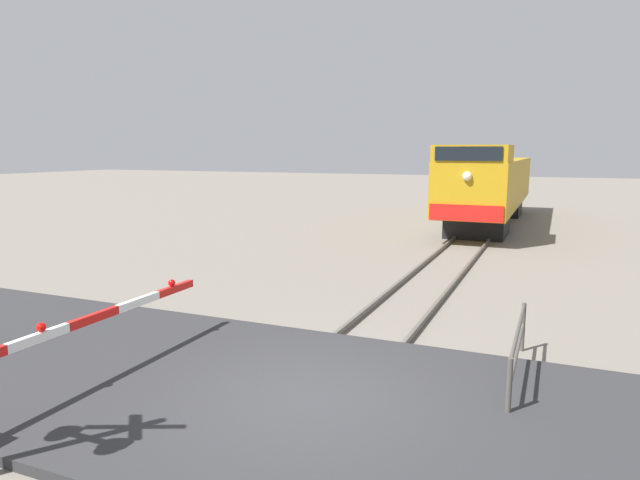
# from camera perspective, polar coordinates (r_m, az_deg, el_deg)

# --- Properties ---
(ground_plane) EXTENTS (160.00, 160.00, 0.00)m
(ground_plane) POSITION_cam_1_polar(r_m,az_deg,el_deg) (8.84, -1.45, -16.56)
(ground_plane) COLOR slate
(rail_track_left) EXTENTS (0.08, 80.00, 0.15)m
(rail_track_left) POSITION_cam_1_polar(r_m,az_deg,el_deg) (9.11, -5.71, -15.29)
(rail_track_left) COLOR #59544C
(rail_track_left) RESTS_ON ground_plane
(rail_track_right) EXTENTS (0.08, 80.00, 0.15)m
(rail_track_right) POSITION_cam_1_polar(r_m,az_deg,el_deg) (8.57, 3.12, -16.90)
(rail_track_right) COLOR #59544C
(rail_track_right) RESTS_ON ground_plane
(road_surface) EXTENTS (36.00, 5.93, 0.15)m
(road_surface) POSITION_cam_1_polar(r_m,az_deg,el_deg) (8.81, -1.45, -16.11)
(road_surface) COLOR #2D2D30
(road_surface) RESTS_ON ground_plane
(locomotive) EXTENTS (2.99, 16.32, 4.03)m
(locomotive) POSITION_cam_1_polar(r_m,az_deg,el_deg) (30.32, 16.84, 5.35)
(locomotive) COLOR black
(locomotive) RESTS_ON ground_plane
(guard_railing) EXTENTS (0.08, 3.20, 0.95)m
(guard_railing) POSITION_cam_1_polar(r_m,az_deg,el_deg) (10.04, 19.39, -10.00)
(guard_railing) COLOR #4C4742
(guard_railing) RESTS_ON ground_plane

